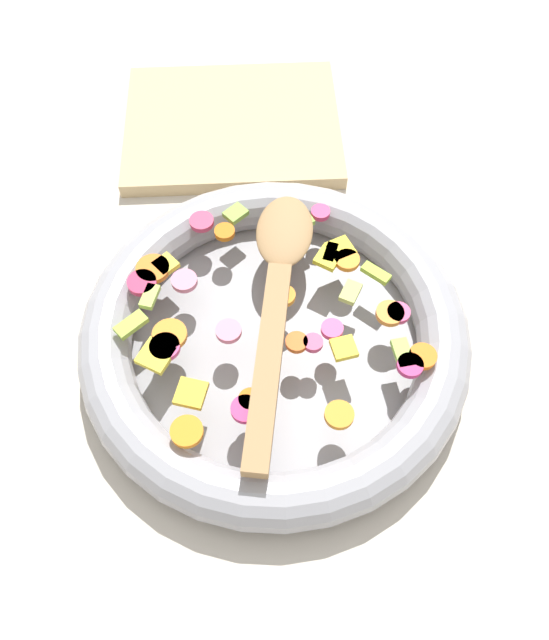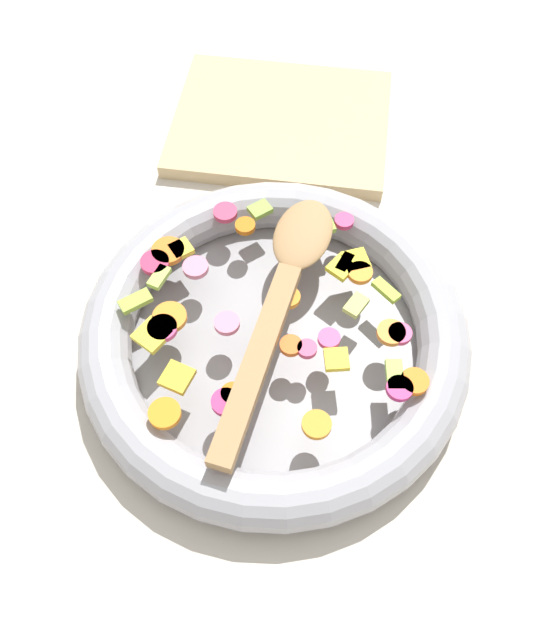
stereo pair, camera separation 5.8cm
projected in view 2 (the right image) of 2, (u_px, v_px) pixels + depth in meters
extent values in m
plane|color=beige|center=(274.00, 346.00, 0.62)|extent=(4.00, 4.00, 0.00)
cylinder|color=gray|center=(274.00, 343.00, 0.61)|extent=(0.32, 0.32, 0.01)
torus|color=#9E9EA5|center=(274.00, 333.00, 0.60)|extent=(0.37, 0.37, 0.05)
cylinder|color=orange|center=(360.00, 273.00, 0.60)|extent=(0.03, 0.03, 0.01)
cylinder|color=orange|center=(233.00, 394.00, 0.53)|extent=(0.03, 0.03, 0.01)
cylinder|color=orange|center=(414.00, 381.00, 0.54)|extent=(0.03, 0.03, 0.01)
cylinder|color=orange|center=(391.00, 337.00, 0.56)|extent=(0.03, 0.03, 0.01)
cylinder|color=orange|center=(245.00, 226.00, 0.63)|extent=(0.02, 0.02, 0.01)
cylinder|color=orange|center=(168.00, 251.00, 0.61)|extent=(0.05, 0.05, 0.01)
cylinder|color=orange|center=(165.00, 413.00, 0.53)|extent=(0.04, 0.04, 0.01)
cylinder|color=orange|center=(317.00, 425.00, 0.52)|extent=(0.03, 0.03, 0.01)
cylinder|color=orange|center=(291.00, 346.00, 0.56)|extent=(0.03, 0.03, 0.01)
cylinder|color=orange|center=(170.00, 317.00, 0.57)|extent=(0.04, 0.04, 0.01)
cylinder|color=orange|center=(288.00, 298.00, 0.59)|extent=(0.02, 0.02, 0.01)
cube|color=#93C035|center=(345.00, 263.00, 0.61)|extent=(0.02, 0.03, 0.01)
cube|color=#A1CF50|center=(395.00, 375.00, 0.54)|extent=(0.02, 0.03, 0.01)
cube|color=#8DB946|center=(260.00, 210.00, 0.64)|extent=(0.03, 0.03, 0.01)
cube|color=#97CB48|center=(327.00, 224.00, 0.63)|extent=(0.02, 0.02, 0.01)
cube|color=#B6DD59|center=(159.00, 277.00, 0.60)|extent=(0.02, 0.03, 0.01)
cube|color=#BDCC5F|center=(356.00, 305.00, 0.58)|extent=(0.02, 0.03, 0.01)
cube|color=#A8D03B|center=(386.00, 290.00, 0.59)|extent=(0.03, 0.03, 0.01)
cube|color=#9EBF43|center=(135.00, 301.00, 0.58)|extent=(0.03, 0.03, 0.01)
cylinder|color=#E54783|center=(162.00, 328.00, 0.57)|extent=(0.04, 0.04, 0.01)
cylinder|color=#D5325B|center=(155.00, 263.00, 0.61)|extent=(0.04, 0.04, 0.01)
cylinder|color=pink|center=(227.00, 323.00, 0.57)|extent=(0.03, 0.03, 0.01)
cylinder|color=#D5436E|center=(307.00, 349.00, 0.56)|extent=(0.02, 0.02, 0.01)
cylinder|color=#D7375A|center=(300.00, 257.00, 0.61)|extent=(0.03, 0.03, 0.01)
cylinder|color=#DC4276|center=(400.00, 335.00, 0.57)|extent=(0.03, 0.03, 0.01)
cylinder|color=#D2437C|center=(329.00, 339.00, 0.56)|extent=(0.03, 0.03, 0.01)
cylinder|color=#DC346B|center=(344.00, 221.00, 0.63)|extent=(0.03, 0.03, 0.01)
cylinder|color=#C82E70|center=(399.00, 388.00, 0.54)|extent=(0.03, 0.03, 0.01)
cylinder|color=pink|center=(196.00, 267.00, 0.60)|extent=(0.03, 0.03, 0.01)
cylinder|color=#CE3A60|center=(225.00, 213.00, 0.64)|extent=(0.03, 0.03, 0.01)
cylinder|color=#D23071|center=(226.00, 402.00, 0.53)|extent=(0.03, 0.03, 0.01)
cube|color=yellow|center=(181.00, 249.00, 0.62)|extent=(0.03, 0.03, 0.01)
cube|color=yellow|center=(337.00, 359.00, 0.55)|extent=(0.03, 0.03, 0.01)
cube|color=yellow|center=(341.00, 268.00, 0.60)|extent=(0.03, 0.03, 0.01)
cube|color=yellow|center=(152.00, 335.00, 0.56)|extent=(0.04, 0.04, 0.01)
cube|color=yellow|center=(355.00, 261.00, 0.61)|extent=(0.03, 0.03, 0.01)
cube|color=gold|center=(177.00, 377.00, 0.54)|extent=(0.03, 0.03, 0.01)
cube|color=#A87F51|center=(257.00, 360.00, 0.54)|extent=(0.05, 0.20, 0.01)
ellipsoid|color=#A87F51|center=(303.00, 234.00, 0.61)|extent=(0.07, 0.10, 0.01)
cube|color=tan|center=(281.00, 123.00, 0.77)|extent=(0.26, 0.21, 0.02)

